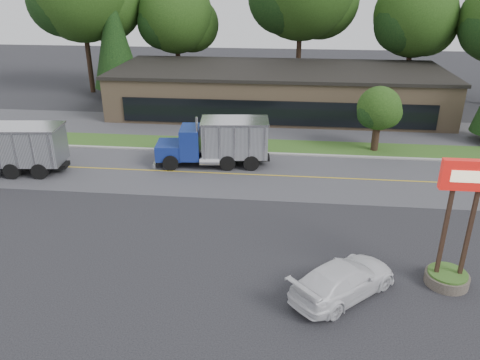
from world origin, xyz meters
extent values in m
plane|color=#37373D|center=(0.00, 0.00, 0.00)|extent=(140.00, 140.00, 0.00)
cube|color=#5B5B60|center=(0.00, 9.00, 0.00)|extent=(60.00, 8.00, 0.02)
cube|color=gold|center=(0.00, 9.00, 0.00)|extent=(60.00, 0.12, 0.01)
cube|color=#9E9E99|center=(0.00, 13.20, 0.00)|extent=(60.00, 0.30, 0.12)
cube|color=#3D6522|center=(0.00, 15.00, 0.00)|extent=(60.00, 3.40, 0.03)
cube|color=#5B5B60|center=(0.00, 20.00, 0.00)|extent=(60.00, 7.00, 0.02)
cube|color=#987C5D|center=(2.00, 26.00, 2.00)|extent=(32.00, 12.00, 4.00)
cylinder|color=#6B6054|center=(10.50, -2.50, 0.25)|extent=(1.90, 1.90, 0.50)
cylinder|color=#3D6522|center=(10.50, -2.50, 0.55)|extent=(1.70, 1.70, 0.10)
cube|color=#332116|center=(10.00, -2.50, 2.60)|extent=(0.16, 0.16, 5.00)
cube|color=#332116|center=(11.00, -2.50, 2.60)|extent=(0.16, 0.16, 5.00)
cube|color=red|center=(10.50, -2.50, 5.30)|extent=(2.20, 0.35, 1.30)
cube|color=beige|center=(10.50, -2.69, 5.30)|extent=(1.50, 0.04, 0.50)
cube|color=beige|center=(10.50, -2.31, 5.30)|extent=(1.50, 0.04, 0.50)
cylinder|color=#382619|center=(-20.00, 32.00, 2.99)|extent=(0.56, 0.56, 5.99)
sphere|color=#1B380F|center=(-17.95, 33.37, 9.75)|extent=(8.21, 8.21, 8.21)
sphere|color=black|center=(-21.71, 30.97, 10.09)|extent=(7.53, 7.53, 7.53)
cylinder|color=#382619|center=(-10.00, 34.00, 2.29)|extent=(0.56, 0.56, 4.58)
sphere|color=#1B380F|center=(-10.00, 34.00, 8.50)|extent=(8.37, 8.37, 8.37)
sphere|color=#1B380F|center=(-8.43, 35.05, 7.46)|extent=(6.28, 6.28, 6.28)
sphere|color=black|center=(-11.31, 33.22, 7.72)|extent=(5.76, 5.76, 5.76)
cylinder|color=#382619|center=(4.00, 34.00, 3.13)|extent=(0.56, 0.56, 6.27)
cylinder|color=#382619|center=(16.00, 33.00, 2.36)|extent=(0.56, 0.56, 4.72)
sphere|color=#1B380F|center=(16.00, 33.00, 8.77)|extent=(8.63, 8.63, 8.63)
sphere|color=#1B380F|center=(17.62, 34.08, 7.69)|extent=(6.48, 6.48, 6.48)
sphere|color=black|center=(14.65, 32.19, 7.96)|extent=(5.94, 5.94, 5.94)
cylinder|color=#382619|center=(-16.00, 30.00, 0.50)|extent=(0.44, 0.44, 1.00)
cone|color=black|center=(-16.00, 30.00, 6.51)|extent=(5.20, 5.20, 10.65)
cylinder|color=#382619|center=(10.00, 15.00, 0.91)|extent=(0.56, 0.56, 1.83)
sphere|color=#1B380F|center=(10.00, 15.00, 3.40)|extent=(3.34, 3.34, 3.34)
sphere|color=#1B380F|center=(10.63, 15.42, 2.98)|extent=(2.51, 2.51, 2.51)
sphere|color=black|center=(9.48, 14.69, 3.08)|extent=(2.30, 2.30, 2.30)
cube|color=black|center=(-16.34, 7.63, 0.57)|extent=(8.76, 1.86, 0.28)
cube|color=silver|center=(-14.84, 7.78, 2.02)|extent=(5.43, 3.00, 2.50)
cube|color=silver|center=(-14.84, 7.78, 3.32)|extent=(5.59, 3.17, 0.12)
cylinder|color=black|center=(-14.58, 8.96, 0.57)|extent=(1.13, 0.46, 1.10)
cylinder|color=black|center=(-14.35, 6.67, 0.57)|extent=(1.13, 0.46, 1.10)
cube|color=black|center=(-1.93, 10.66, 0.57)|extent=(7.77, 1.78, 0.28)
cube|color=navy|center=(-5.26, 10.32, 1.12)|extent=(2.07, 2.48, 1.10)
cube|color=navy|center=(-3.76, 10.47, 1.72)|extent=(1.58, 2.52, 2.20)
cube|color=black|center=(-4.35, 10.41, 2.12)|extent=(0.27, 2.10, 0.90)
cube|color=silver|center=(-0.60, 10.80, 2.02)|extent=(4.84, 2.96, 2.50)
cube|color=silver|center=(-0.60, 10.80, 3.32)|extent=(5.00, 3.12, 0.12)
cylinder|color=black|center=(-5.21, 11.48, 0.57)|extent=(1.13, 0.46, 1.10)
cylinder|color=black|center=(-4.98, 9.19, 0.57)|extent=(1.13, 0.46, 1.10)
cylinder|color=black|center=(-0.38, 11.98, 0.57)|extent=(1.13, 0.46, 1.10)
cylinder|color=black|center=(-0.15, 9.69, 0.57)|extent=(1.13, 0.46, 1.10)
imported|color=white|center=(5.80, -3.77, 0.77)|extent=(5.31, 5.19, 1.53)
camera|label=1|loc=(3.14, -20.75, 12.71)|focal=35.00mm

